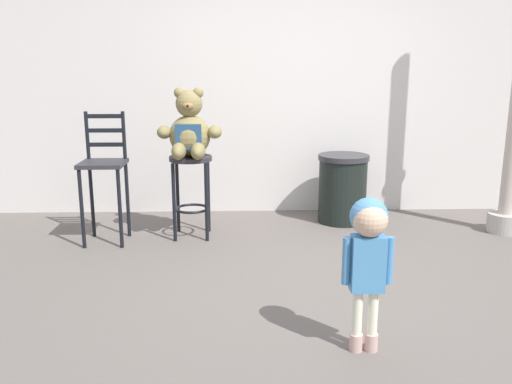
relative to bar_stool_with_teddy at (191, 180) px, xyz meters
name	(u,v)px	position (x,y,z in m)	size (l,w,h in m)	color
ground_plane	(308,288)	(0.91, -1.21, -0.53)	(24.00, 24.00, 0.00)	#615956
building_wall	(284,63)	(0.91, 1.00, 1.02)	(6.84, 0.30, 3.10)	silver
bar_stool_with_teddy	(191,180)	(0.00, 0.00, 0.00)	(0.38, 0.38, 0.74)	#2A292F
teddy_bear	(189,132)	(0.00, -0.03, 0.44)	(0.56, 0.51, 0.60)	olive
child_walking	(368,242)	(1.10, -2.05, 0.09)	(0.27, 0.22, 0.86)	#CCA199
trash_bin	(342,188)	(1.45, 0.42, -0.19)	(0.50, 0.50, 0.68)	black
bar_chair_empty	(104,170)	(-0.74, -0.12, 0.11)	(0.38, 0.38, 1.14)	#2A292F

